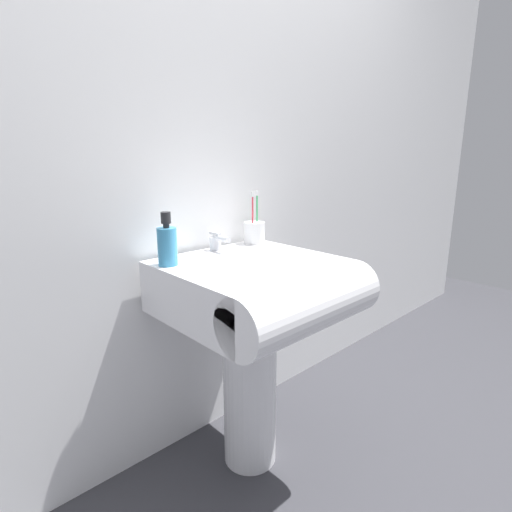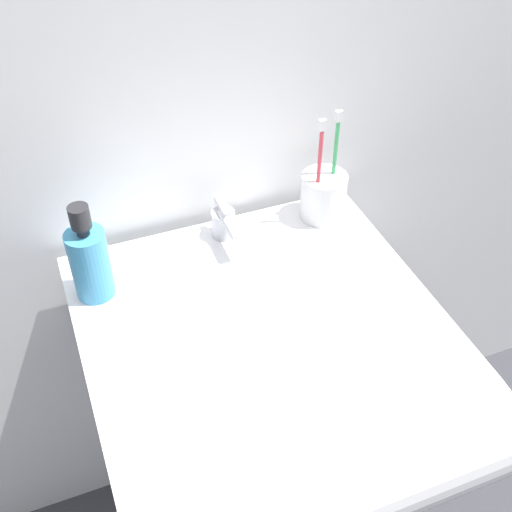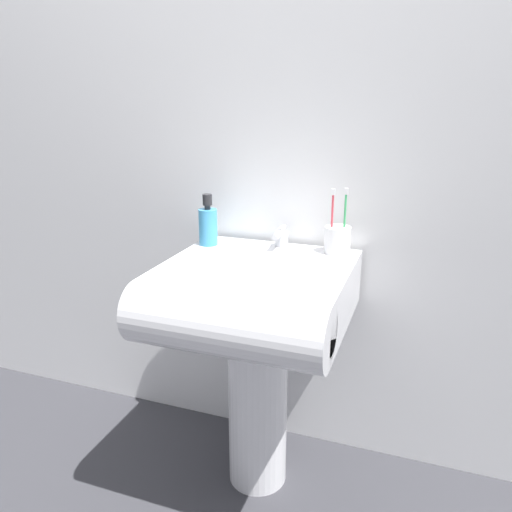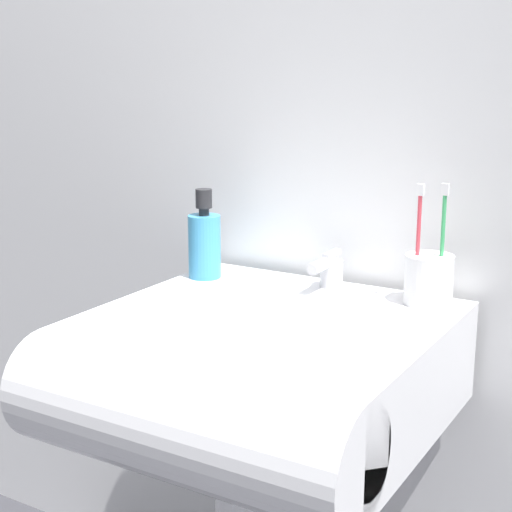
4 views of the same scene
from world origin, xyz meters
The scene contains 5 objects.
wall_back centered at (0.00, 0.30, 1.20)m, with size 5.00×0.05×2.40m, color white.
sink_basin centered at (0.00, -0.07, 0.70)m, with size 0.56×0.59×0.18m.
faucet centered at (0.01, 0.19, 0.83)m, with size 0.04×0.11×0.07m.
toothbrush_cup centered at (0.21, 0.19, 0.84)m, with size 0.08×0.08×0.21m.
soap_bottle centered at (-0.23, 0.14, 0.86)m, with size 0.06×0.06×0.18m.
Camera 4 is at (0.62, -1.09, 1.20)m, focal length 55.00 mm.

